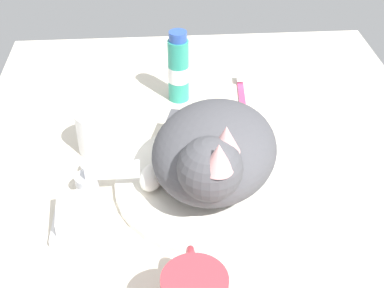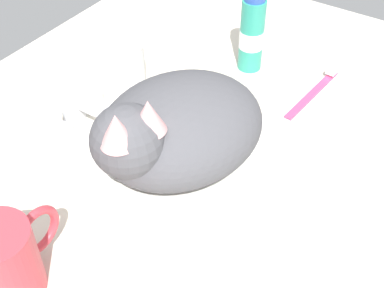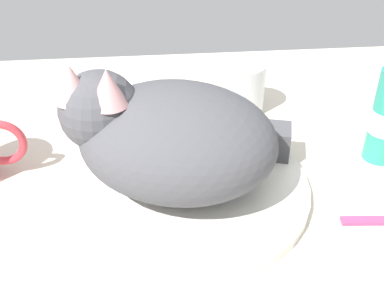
{
  "view_description": "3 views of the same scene",
  "coord_description": "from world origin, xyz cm",
  "px_view_note": "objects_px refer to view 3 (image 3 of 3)",
  "views": [
    {
      "loc": [
        -64.76,
        8.17,
        56.6
      ],
      "look_at": [
        0.68,
        3.39,
        7.91
      ],
      "focal_mm": 50.72,
      "sensor_mm": 36.0,
      "label": 1
    },
    {
      "loc": [
        -42.37,
        -29.58,
        51.35
      ],
      "look_at": [
        -0.12,
        -1.77,
        5.3
      ],
      "focal_mm": 49.45,
      "sensor_mm": 36.0,
      "label": 2
    },
    {
      "loc": [
        -2.82,
        -45.52,
        36.43
      ],
      "look_at": [
        1.7,
        0.51,
        6.05
      ],
      "focal_mm": 45.12,
      "sensor_mm": 36.0,
      "label": 3
    }
  ],
  "objects_px": {
    "rinse_cup": "(242,87)",
    "soap_bar": "(122,94)",
    "cat": "(167,134)",
    "faucet": "(169,101)"
  },
  "relations": [
    {
      "from": "rinse_cup",
      "to": "soap_bar",
      "type": "height_order",
      "value": "rinse_cup"
    },
    {
      "from": "faucet",
      "to": "cat",
      "type": "xyz_separation_m",
      "value": [
        -0.01,
        -0.18,
        0.05
      ]
    },
    {
      "from": "faucet",
      "to": "rinse_cup",
      "type": "bearing_deg",
      "value": 1.62
    },
    {
      "from": "soap_bar",
      "to": "faucet",
      "type": "bearing_deg",
      "value": -19.89
    },
    {
      "from": "cat",
      "to": "rinse_cup",
      "type": "height_order",
      "value": "cat"
    },
    {
      "from": "rinse_cup",
      "to": "soap_bar",
      "type": "distance_m",
      "value": 0.18
    },
    {
      "from": "faucet",
      "to": "cat",
      "type": "distance_m",
      "value": 0.19
    },
    {
      "from": "cat",
      "to": "rinse_cup",
      "type": "relative_size",
      "value": 3.9
    },
    {
      "from": "rinse_cup",
      "to": "soap_bar",
      "type": "xyz_separation_m",
      "value": [
        -0.18,
        0.02,
        -0.01
      ]
    },
    {
      "from": "cat",
      "to": "soap_bar",
      "type": "bearing_deg",
      "value": 106.14
    }
  ]
}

